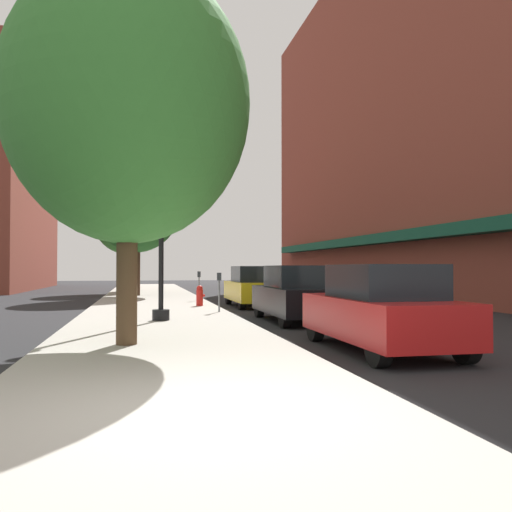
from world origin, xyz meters
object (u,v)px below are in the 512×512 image
at_px(tree_near, 126,216).
at_px(tree_far, 128,104).
at_px(parking_meter_near, 199,282).
at_px(fire_hydrant, 200,295).
at_px(lamppost, 161,211).
at_px(car_black, 297,294).
at_px(tree_mid, 137,201).
at_px(parking_meter_far, 219,287).
at_px(car_yellow, 254,287).
at_px(car_red, 381,309).

distance_m(tree_near, tree_far, 24.37).
bearing_deg(tree_far, parking_meter_near, 78.39).
bearing_deg(fire_hydrant, lamppost, -106.81).
bearing_deg(tree_near, car_black, -74.45).
distance_m(parking_meter_near, tree_near, 11.90).
height_order(tree_far, car_black, tree_far).
bearing_deg(lamppost, tree_mid, 93.32).
relative_size(tree_mid, tree_far, 1.06).
distance_m(fire_hydrant, parking_meter_far, 3.06).
bearing_deg(car_yellow, lamppost, -123.94).
bearing_deg(car_black, fire_hydrant, 112.72).
height_order(lamppost, tree_near, tree_near).
distance_m(parking_meter_near, parking_meter_far, 6.49).
bearing_deg(tree_far, fire_hydrant, 76.34).
bearing_deg(parking_meter_far, lamppost, -128.44).
height_order(fire_hydrant, car_red, car_red).
bearing_deg(tree_near, fire_hydrant, -77.25).
distance_m(lamppost, car_black, 4.62).
bearing_deg(car_red, car_black, 90.11).
distance_m(tree_near, tree_mid, 5.73).
distance_m(tree_far, car_red, 6.31).
bearing_deg(fire_hydrant, tree_far, -103.66).
bearing_deg(parking_meter_near, parking_meter_far, -90.00).
distance_m(lamppost, car_red, 7.40).
height_order(parking_meter_far, car_black, car_black).
distance_m(tree_far, car_black, 7.77).
xyz_separation_m(fire_hydrant, car_red, (2.28, -11.32, 0.29)).
xyz_separation_m(tree_far, car_yellow, (4.77, 10.95, -3.98)).
distance_m(fire_hydrant, car_red, 11.55).
xyz_separation_m(lamppost, parking_meter_far, (2.00, 2.53, -2.25)).
bearing_deg(tree_near, car_yellow, -67.77).
xyz_separation_m(parking_meter_far, car_red, (1.95, -8.30, -0.14)).
distance_m(lamppost, fire_hydrant, 6.38).
height_order(parking_meter_near, tree_far, tree_far).
bearing_deg(tree_near, car_red, -77.85).
xyz_separation_m(tree_near, car_red, (5.48, -25.46, -4.08)).
height_order(parking_meter_near, car_black, car_black).
bearing_deg(fire_hydrant, car_black, -67.69).
bearing_deg(car_black, lamppost, -179.94).
relative_size(parking_meter_near, car_red, 0.30).
bearing_deg(car_yellow, tree_mid, 119.96).
distance_m(parking_meter_far, tree_mid, 12.55).
height_order(lamppost, parking_meter_far, lamppost).
bearing_deg(car_black, tree_mid, 109.18).
bearing_deg(tree_mid, tree_near, 97.18).
distance_m(parking_meter_near, car_yellow, 3.38).
bearing_deg(lamppost, car_yellow, 57.72).
height_order(fire_hydrant, parking_meter_near, parking_meter_near).
distance_m(car_red, car_yellow, 12.04).
height_order(parking_meter_near, car_yellow, car_yellow).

